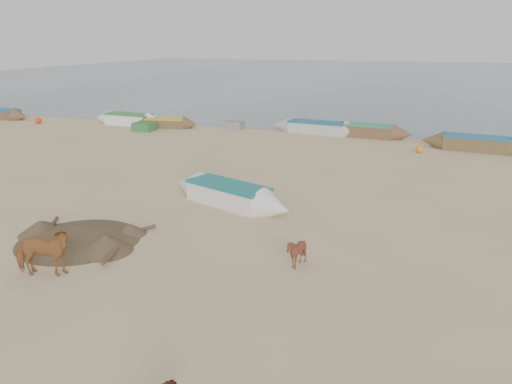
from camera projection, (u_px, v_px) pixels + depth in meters
ground at (212, 261)px, 14.90m from camera, size 140.00×140.00×0.00m
sea at (401, 76)px, 88.84m from camera, size 160.00×160.00×0.00m
cow_adult at (42, 253)px, 13.75m from camera, size 1.84×1.26×1.43m
calf_front at (296, 252)px, 14.39m from camera, size 1.12×1.09×0.93m
near_canoe at (228, 194)px, 19.90m from camera, size 6.10×3.35×0.86m
debris_pile at (79, 233)px, 16.35m from camera, size 4.70×4.70×0.51m
waterline_canoes at (330, 132)px, 33.27m from camera, size 60.20×4.61×0.90m
beach_clutter at (397, 139)px, 31.44m from camera, size 44.80×4.63×0.64m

